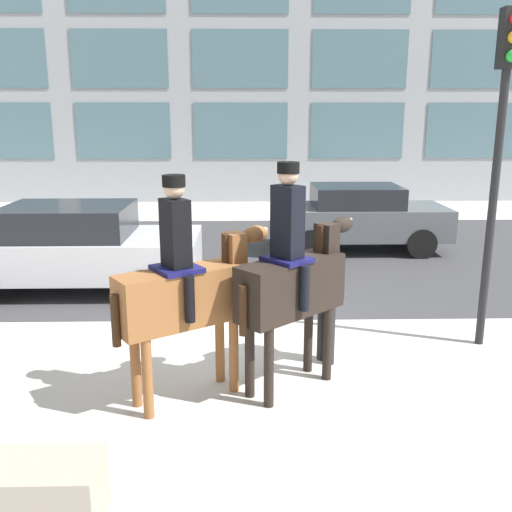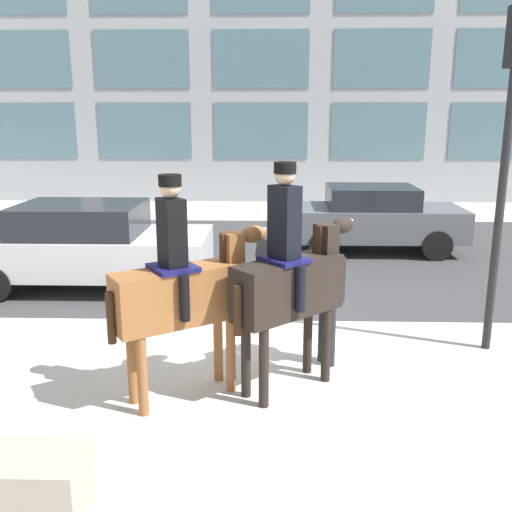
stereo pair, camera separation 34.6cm
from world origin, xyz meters
name	(u,v)px [view 1 (the left image)]	position (x,y,z in m)	size (l,w,h in m)	color
ground_plane	(238,332)	(0.00, 0.00, 0.00)	(80.00, 80.00, 0.00)	#B2AFA8
road_surface	(240,255)	(0.00, 4.75, 0.00)	(23.56, 8.50, 0.01)	#38383A
mounted_horse_lead	(187,289)	(-0.54, -1.94, 1.28)	(1.71, 1.28, 2.51)	brown
mounted_horse_companion	(293,278)	(0.64, -1.71, 1.32)	(1.50, 1.38, 2.63)	black
pedestrian_bystander	(327,291)	(1.12, -1.04, 0.96)	(0.74, 0.75, 1.63)	#232328
street_car_near_lane	(75,247)	(-2.96, 2.22, 0.79)	(4.38, 2.03, 1.55)	#B7B7BC
street_car_far_lane	(359,217)	(2.77, 5.19, 0.79)	(3.96, 1.86, 1.52)	#51565B
traffic_light	(501,130)	(3.37, -0.49, 2.91)	(0.24, 0.29, 4.38)	black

